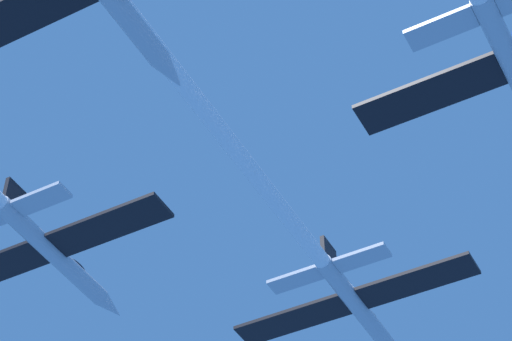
% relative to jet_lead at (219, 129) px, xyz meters
% --- Properties ---
extents(jet_lead, '(20.39, 73.01, 3.38)m').
position_rel_jet_lead_xyz_m(jet_lead, '(0.00, 0.00, 0.00)').
color(jet_lead, '#B2BAC6').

